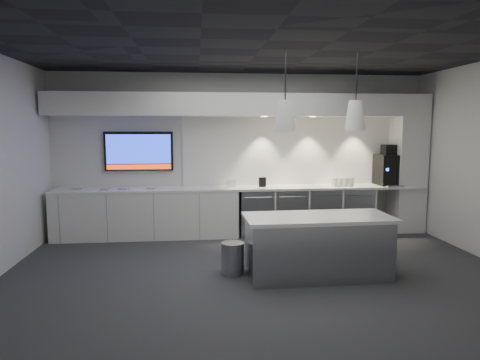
{
  "coord_description": "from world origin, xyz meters",
  "views": [
    {
      "loc": [
        -0.84,
        -5.61,
        2.0
      ],
      "look_at": [
        -0.16,
        1.1,
        1.17
      ],
      "focal_mm": 32.0,
      "sensor_mm": 36.0,
      "label": 1
    }
  ],
  "objects": [
    {
      "name": "column",
      "position": [
        3.2,
        2.2,
        1.3
      ],
      "size": [
        0.55,
        0.55,
        2.6
      ],
      "primitive_type": "cube",
      "color": "white",
      "rests_on": "floor"
    },
    {
      "name": "floor",
      "position": [
        0.0,
        0.0,
        0.0
      ],
      "size": [
        7.0,
        7.0,
        0.0
      ],
      "primitive_type": "plane",
      "color": "#323335",
      "rests_on": "ground"
    },
    {
      "name": "ceiling",
      "position": [
        0.0,
        0.0,
        3.0
      ],
      "size": [
        7.0,
        7.0,
        0.0
      ],
      "primitive_type": "plane",
      "rotation": [
        3.14,
        0.0,
        0.0
      ],
      "color": "black",
      "rests_on": "wall_back"
    },
    {
      "name": "backsplash",
      "position": [
        1.2,
        2.48,
        1.55
      ],
      "size": [
        4.6,
        0.03,
        1.3
      ],
      "primitive_type": "cube",
      "color": "white",
      "rests_on": "wall_back"
    },
    {
      "name": "back_counter",
      "position": [
        0.0,
        2.17,
        0.88
      ],
      "size": [
        6.8,
        0.65,
        0.04
      ],
      "primitive_type": "cube",
      "color": "white",
      "rests_on": "left_base_cabinets"
    },
    {
      "name": "fridge_unit_d",
      "position": [
        2.14,
        2.17,
        0.42
      ],
      "size": [
        0.6,
        0.61,
        0.85
      ],
      "primitive_type": "cube",
      "color": "gray",
      "rests_on": "floor"
    },
    {
      "name": "tray_c",
      "position": [
        -2.14,
        2.11,
        0.91
      ],
      "size": [
        0.19,
        0.19,
        0.02
      ],
      "primitive_type": "cube",
      "rotation": [
        0.0,
        0.0,
        -0.2
      ],
      "color": "#A5A5A5",
      "rests_on": "back_counter"
    },
    {
      "name": "tray_b",
      "position": [
        -2.46,
        2.09,
        0.91
      ],
      "size": [
        0.17,
        0.17,
        0.02
      ],
      "primitive_type": "cube",
      "rotation": [
        0.0,
        0.0,
        -0.07
      ],
      "color": "#A5A5A5",
      "rests_on": "back_counter"
    },
    {
      "name": "sign_white",
      "position": [
        -0.21,
        2.12,
        0.97
      ],
      "size": [
        0.18,
        0.07,
        0.14
      ],
      "primitive_type": "cube",
      "rotation": [
        0.0,
        0.0,
        0.3
      ],
      "color": "white",
      "rests_on": "back_counter"
    },
    {
      "name": "pendant_right",
      "position": [
        1.22,
        -0.17,
        2.15
      ],
      "size": [
        0.27,
        0.27,
        1.09
      ],
      "color": "white",
      "rests_on": "ceiling"
    },
    {
      "name": "tray_a",
      "position": [
        -2.95,
        2.15,
        0.91
      ],
      "size": [
        0.18,
        0.18,
        0.02
      ],
      "primitive_type": "cube",
      "rotation": [
        0.0,
        0.0,
        0.15
      ],
      "color": "#A5A5A5",
      "rests_on": "back_counter"
    },
    {
      "name": "pendant_left",
      "position": [
        0.29,
        -0.17,
        2.15
      ],
      "size": [
        0.27,
        0.27,
        1.09
      ],
      "color": "white",
      "rests_on": "ceiling"
    },
    {
      "name": "soffit",
      "position": [
        0.0,
        2.2,
        2.4
      ],
      "size": [
        6.9,
        0.6,
        0.4
      ],
      "primitive_type": "cube",
      "color": "white",
      "rests_on": "wall_back"
    },
    {
      "name": "fridge_unit_a",
      "position": [
        0.25,
        2.17,
        0.42
      ],
      "size": [
        0.6,
        0.61,
        0.85
      ],
      "primitive_type": "cube",
      "color": "gray",
      "rests_on": "floor"
    },
    {
      "name": "fridge_unit_c",
      "position": [
        1.51,
        2.17,
        0.42
      ],
      "size": [
        0.6,
        0.61,
        0.85
      ],
      "primitive_type": "cube",
      "color": "gray",
      "rests_on": "floor"
    },
    {
      "name": "cup_cluster",
      "position": [
        1.89,
        2.11,
        0.98
      ],
      "size": [
        0.4,
        0.19,
        0.16
      ],
      "primitive_type": null,
      "color": "silver",
      "rests_on": "back_counter"
    },
    {
      "name": "left_base_cabinets",
      "position": [
        -1.75,
        2.17,
        0.43
      ],
      "size": [
        3.3,
        0.63,
        0.86
      ],
      "primitive_type": "cube",
      "color": "white",
      "rests_on": "floor"
    },
    {
      "name": "wall_back",
      "position": [
        0.0,
        2.5,
        1.5
      ],
      "size": [
        7.0,
        0.0,
        7.0
      ],
      "primitive_type": "plane",
      "rotation": [
        1.57,
        0.0,
        0.0
      ],
      "color": "silver",
      "rests_on": "floor"
    },
    {
      "name": "bin",
      "position": [
        -0.37,
        0.03,
        0.22
      ],
      "size": [
        0.34,
        0.34,
        0.44
      ],
      "primitive_type": "cylinder",
      "rotation": [
        0.0,
        0.0,
        0.11
      ],
      "color": "gray",
      "rests_on": "floor"
    },
    {
      "name": "wall_tv",
      "position": [
        -1.9,
        2.45,
        1.56
      ],
      "size": [
        1.25,
        0.07,
        0.72
      ],
      "color": "black",
      "rests_on": "wall_back"
    },
    {
      "name": "sign_black",
      "position": [
        0.37,
        2.16,
        0.99
      ],
      "size": [
        0.14,
        0.05,
        0.18
      ],
      "primitive_type": "cube",
      "rotation": [
        0.0,
        0.0,
        0.24
      ],
      "color": "black",
      "rests_on": "back_counter"
    },
    {
      "name": "tray_d",
      "position": [
        -1.65,
        2.12,
        0.91
      ],
      "size": [
        0.19,
        0.19,
        0.02
      ],
      "primitive_type": "cube",
      "rotation": [
        0.0,
        0.0,
        -0.22
      ],
      "color": "#A5A5A5",
      "rests_on": "back_counter"
    },
    {
      "name": "island",
      "position": [
        0.76,
        -0.17,
        0.42
      ],
      "size": [
        1.98,
        0.88,
        0.83
      ],
      "rotation": [
        0.0,
        0.0,
        0.02
      ],
      "color": "gray",
      "rests_on": "floor"
    },
    {
      "name": "coffee_machine",
      "position": [
        2.81,
        2.2,
        1.22
      ],
      "size": [
        0.44,
        0.61,
        0.77
      ],
      "rotation": [
        0.0,
        0.0,
        0.04
      ],
      "color": "black",
      "rests_on": "back_counter"
    },
    {
      "name": "fridge_unit_b",
      "position": [
        0.88,
        2.17,
        0.42
      ],
      "size": [
        0.6,
        0.61,
        0.85
      ],
      "primitive_type": "cube",
      "color": "gray",
      "rests_on": "floor"
    },
    {
      "name": "wall_front",
      "position": [
        0.0,
        -2.5,
        1.5
      ],
      "size": [
        7.0,
        0.0,
        7.0
      ],
      "primitive_type": "plane",
      "rotation": [
        -1.57,
        0.0,
        0.0
      ],
      "color": "silver",
      "rests_on": "floor"
    }
  ]
}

